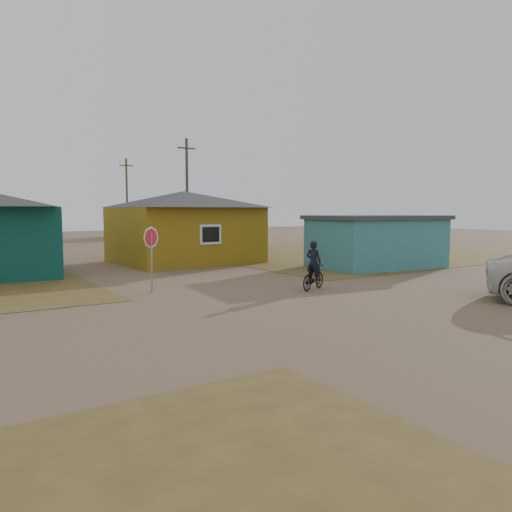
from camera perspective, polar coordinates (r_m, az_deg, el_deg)
The scene contains 9 objects.
ground at distance 14.75m, azimuth 6.50°, elevation -5.93°, with size 120.00×120.00×0.00m, color brown.
grass_ne at distance 33.63m, azimuth 10.66°, elevation 0.30°, with size 20.00×18.00×0.00m, color brown.
house_yellow at distance 27.74m, azimuth -8.18°, elevation 3.44°, with size 7.72×6.76×3.90m.
shed_turquoise at distance 25.79m, azimuth 13.53°, elevation 1.68°, with size 6.71×4.93×2.60m.
house_beige_east at distance 54.63m, azimuth -12.67°, elevation 4.07°, with size 6.95×6.05×3.60m.
utility_pole_near at distance 36.69m, azimuth -7.88°, elevation 7.20°, with size 1.40×0.20×8.00m.
utility_pole_far at distance 51.91m, azimuth -14.53°, elevation 6.49°, with size 1.40×0.20×8.00m.
stop_sign at distance 17.49m, azimuth -11.90°, elevation 1.37°, with size 0.75×0.11×2.30m.
cyclist at distance 17.98m, azimuth 6.59°, elevation -1.84°, with size 1.61×1.02×1.77m.
Camera 1 is at (-9.28, -11.10, 2.84)m, focal length 35.00 mm.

